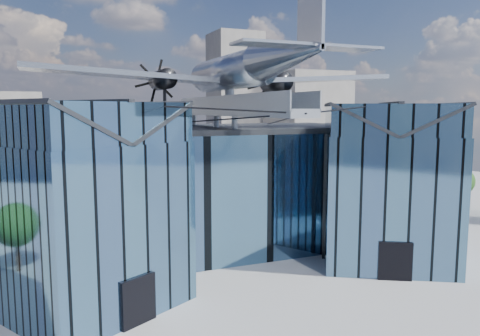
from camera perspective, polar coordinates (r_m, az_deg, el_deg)
name	(u,v)px	position (r m, az deg, el deg)	size (l,w,h in m)	color
ground_plane	(251,275)	(32.94, 1.36, -12.94)	(120.00, 120.00, 0.00)	gray
museum	(222,183)	(36.79, -2.27, -1.88)	(32.88, 24.50, 17.60)	#466C8F
bg_towers	(137,117)	(80.03, -12.43, 6.05)	(77.00, 24.50, 26.00)	gray
tree_side_e	(461,181)	(58.46, 25.31, -1.50)	(3.86, 3.86, 4.76)	#362215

